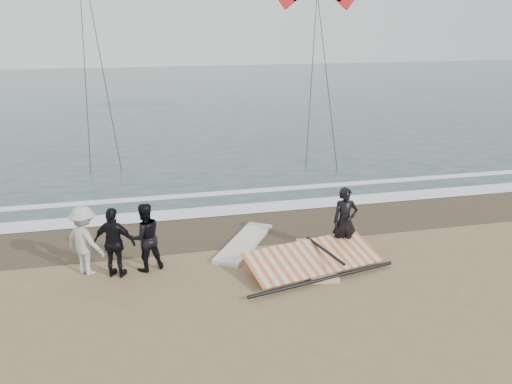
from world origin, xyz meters
TOP-DOWN VIEW (x-y plane):
  - ground at (0.00, 0.00)m, footprint 120.00×120.00m
  - sea at (0.00, 33.00)m, footprint 120.00×54.00m
  - wet_sand at (0.00, 4.50)m, footprint 120.00×2.80m
  - foam_near at (0.00, 5.90)m, footprint 120.00×0.90m
  - foam_far at (0.00, 7.60)m, footprint 120.00×0.45m
  - man_main at (2.38, 2.23)m, footprint 0.68×0.47m
  - board_white at (1.52, 1.92)m, footprint 1.00×2.45m
  - board_cream at (-0.09, 3.26)m, footprint 2.06×2.64m
  - trio_cluster at (-3.47, 2.41)m, footprint 2.53×1.30m
  - sail_rig at (1.24, 1.70)m, footprint 3.82×2.34m

SIDE VIEW (x-z plane):
  - ground at x=0.00m, z-range 0.00..0.00m
  - wet_sand at x=0.00m, z-range 0.00..0.01m
  - sea at x=0.00m, z-range 0.00..0.02m
  - foam_near at x=0.00m, z-range 0.02..0.03m
  - foam_far at x=0.00m, z-range 0.02..0.03m
  - board_white at x=1.52m, z-range 0.00..0.10m
  - board_cream at x=-0.09m, z-range 0.00..0.11m
  - sail_rig at x=1.24m, z-range -0.05..0.44m
  - trio_cluster at x=-3.47m, z-range -0.01..1.73m
  - man_main at x=2.38m, z-range 0.00..1.80m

